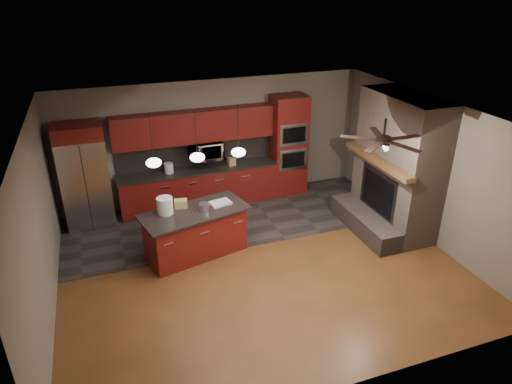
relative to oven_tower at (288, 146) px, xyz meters
name	(u,v)px	position (x,y,z in m)	size (l,w,h in m)	color
ground	(259,263)	(-1.70, -2.69, -1.19)	(7.00, 7.00, 0.00)	brown
ceiling	(260,116)	(-1.70, -2.69, 1.61)	(7.00, 6.00, 0.02)	white
back_wall	(215,141)	(-1.70, 0.31, 0.21)	(7.00, 0.02, 2.80)	#746B5D
right_wall	(428,169)	(1.80, -2.69, 0.21)	(0.02, 6.00, 2.80)	#746B5D
left_wall	(39,230)	(-5.20, -2.69, 0.21)	(0.02, 6.00, 2.80)	#746B5D
slate_tile_patch	(231,219)	(-1.70, -0.89, -1.19)	(7.00, 2.40, 0.01)	#302E2C
fireplace_column	(395,170)	(1.34, -2.29, 0.11)	(1.30, 2.10, 2.80)	#776155
back_cabinetry	(198,168)	(-2.18, 0.05, -0.30)	(3.59, 0.64, 2.20)	maroon
oven_tower	(288,146)	(0.00, 0.00, 0.00)	(0.80, 0.63, 2.38)	maroon
microwave	(206,150)	(-1.98, 0.06, 0.11)	(0.73, 0.41, 0.50)	silver
refrigerator	(85,176)	(-4.55, -0.07, -0.09)	(0.95, 0.75, 2.20)	silver
kitchen_island	(196,232)	(-2.71, -1.98, -0.73)	(2.11, 1.32, 0.92)	maroon
white_bucket	(165,206)	(-3.22, -1.90, -0.12)	(0.29, 0.29, 0.31)	silver
paint_can	(204,207)	(-2.53, -1.99, -0.21)	(0.19, 0.19, 0.13)	silver
paint_tray	(220,203)	(-2.19, -1.86, -0.25)	(0.39, 0.27, 0.04)	silver
cardboard_box	(181,204)	(-2.91, -1.75, -0.20)	(0.23, 0.17, 0.15)	tan
counter_bucket	(169,168)	(-2.83, 0.01, -0.18)	(0.20, 0.20, 0.22)	silver
counter_box	(232,162)	(-1.41, -0.04, -0.20)	(0.16, 0.13, 0.18)	tan
pendant_left	(154,162)	(-3.35, -1.99, 0.77)	(0.26, 0.26, 0.92)	black
pendant_center	(197,157)	(-2.60, -1.99, 0.77)	(0.26, 0.26, 0.92)	black
pendant_right	(238,152)	(-1.85, -1.99, 0.77)	(0.26, 0.26, 0.92)	black
ceiling_fan	(383,140)	(0.10, -3.49, 1.27)	(1.27, 1.33, 0.41)	black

